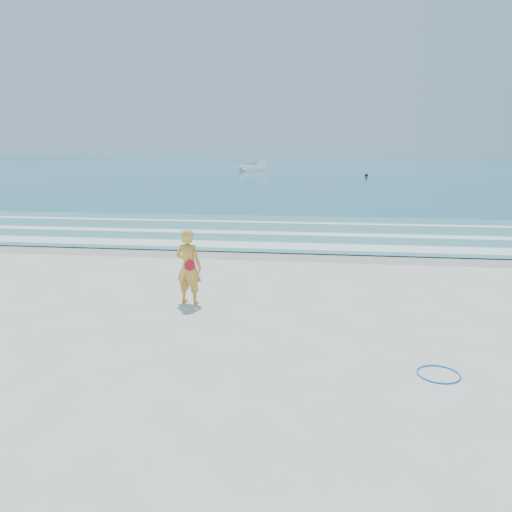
# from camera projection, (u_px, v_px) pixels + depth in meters

# --- Properties ---
(ground) EXTENTS (400.00, 400.00, 0.00)m
(ground) POSITION_uv_depth(u_px,v_px,m) (192.00, 348.00, 9.78)
(ground) COLOR silver
(ground) RESTS_ON ground
(wet_sand) EXTENTS (400.00, 2.40, 0.00)m
(wet_sand) POSITION_uv_depth(u_px,v_px,m) (254.00, 253.00, 18.50)
(wet_sand) COLOR #B2A893
(wet_sand) RESTS_ON ground
(ocean) EXTENTS (400.00, 190.00, 0.04)m
(ocean) POSITION_uv_depth(u_px,v_px,m) (313.00, 165.00, 111.45)
(ocean) COLOR #19727F
(ocean) RESTS_ON ground
(shallow) EXTENTS (400.00, 10.00, 0.01)m
(shallow) POSITION_uv_depth(u_px,v_px,m) (269.00, 230.00, 23.33)
(shallow) COLOR #59B7AD
(shallow) RESTS_ON ocean
(foam_near) EXTENTS (400.00, 1.40, 0.01)m
(foam_near) POSITION_uv_depth(u_px,v_px,m) (259.00, 245.00, 19.75)
(foam_near) COLOR white
(foam_near) RESTS_ON shallow
(foam_mid) EXTENTS (400.00, 0.90, 0.01)m
(foam_mid) POSITION_uv_depth(u_px,v_px,m) (267.00, 233.00, 22.55)
(foam_mid) COLOR white
(foam_mid) RESTS_ON shallow
(foam_far) EXTENTS (400.00, 0.60, 0.01)m
(foam_far) POSITION_uv_depth(u_px,v_px,m) (274.00, 222.00, 25.75)
(foam_far) COLOR white
(foam_far) RESTS_ON shallow
(hoop) EXTENTS (0.90, 0.90, 0.03)m
(hoop) POSITION_uv_depth(u_px,v_px,m) (439.00, 374.00, 8.62)
(hoop) COLOR blue
(hoop) RESTS_ON ground
(boat) EXTENTS (5.41, 2.95, 1.98)m
(boat) POSITION_uv_depth(u_px,v_px,m) (253.00, 165.00, 79.75)
(boat) COLOR white
(boat) RESTS_ON ocean
(buoy) EXTENTS (0.43, 0.43, 0.43)m
(buoy) POSITION_uv_depth(u_px,v_px,m) (366.00, 175.00, 64.90)
(buoy) COLOR black
(buoy) RESTS_ON ocean
(woman) EXTENTS (0.78, 0.61, 1.89)m
(woman) POSITION_uv_depth(u_px,v_px,m) (189.00, 267.00, 12.38)
(woman) COLOR gold
(woman) RESTS_ON ground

